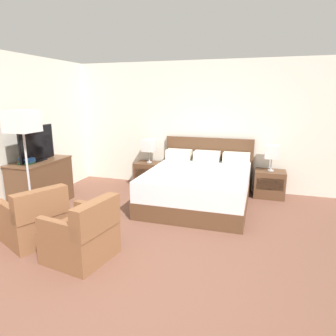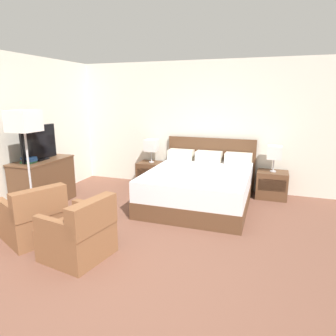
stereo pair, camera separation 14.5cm
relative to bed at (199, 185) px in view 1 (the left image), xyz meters
name	(u,v)px [view 1 (the left image)]	position (x,y,z in m)	size (l,w,h in m)	color
ground_plane	(128,278)	(-0.25, -2.48, -0.33)	(10.52, 10.52, 0.00)	brown
wall_back	(198,126)	(-0.25, 1.05, 0.96)	(6.48, 0.06, 2.58)	silver
wall_left	(16,133)	(-2.92, -1.03, 0.96)	(0.06, 5.31, 2.58)	silver
bed	(199,185)	(0.00, 0.00, 0.00)	(1.79, 2.07, 1.06)	brown
nightstand_left	(149,174)	(-1.22, 0.74, -0.07)	(0.56, 0.44, 0.51)	brown
nightstand_right	(269,184)	(1.22, 0.74, -0.07)	(0.56, 0.44, 0.51)	brown
table_lamp_left	(149,146)	(-1.22, 0.74, 0.54)	(0.25, 0.25, 0.49)	#B7B7BC
table_lamp_right	(272,152)	(1.22, 0.74, 0.54)	(0.25, 0.25, 0.49)	#B7B7BC
dresser	(41,183)	(-2.59, -0.94, 0.09)	(0.55, 1.09, 0.82)	brown
tv	(37,144)	(-2.59, -0.96, 0.77)	(0.18, 0.78, 0.59)	black
book_red_cover	(26,163)	(-2.60, -1.22, 0.50)	(0.20, 0.17, 0.03)	#2D7042
book_blue_cover	(28,161)	(-2.58, -1.22, 0.53)	(0.19, 0.14, 0.04)	#234C8E
book_small_top	(27,159)	(-2.59, -1.22, 0.57)	(0.19, 0.17, 0.03)	#234C8E
armchair_by_window	(35,221)	(-1.77, -2.08, -0.05)	(0.91, 0.91, 0.76)	brown
armchair_companion	(83,236)	(-0.92, -2.28, -0.05)	(0.79, 0.78, 0.76)	brown
floor_lamp	(23,127)	(-2.32, -1.52, 1.12)	(0.38, 0.38, 1.69)	#B7B7BC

